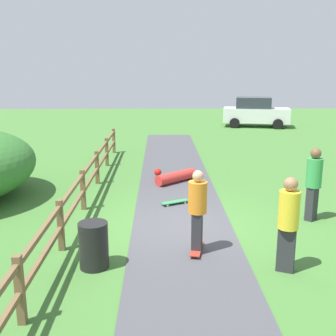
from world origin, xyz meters
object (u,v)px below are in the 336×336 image
Objects in this scene: skater_fallen at (174,177)px; skateboard_loose at (175,202)px; trash_bin at (94,245)px; bystander_yellow at (288,220)px; skater_riding at (197,207)px; parked_car_white at (255,112)px; bystander_green at (314,181)px.

skateboard_loose is (-0.07, -2.35, -0.11)m from skater_fallen.
bystander_yellow reaches higher than trash_bin.
trash_bin is 6.27m from skater_fallen.
parked_car_white is at bearing 73.75° from skater_riding.
bystander_yellow is at bearing -3.42° from trash_bin.
skater_fallen is (1.75, 6.02, -0.25)m from trash_bin.
skater_fallen is at bearing 92.87° from skater_riding.
trash_bin reaches higher than skater_fallen.
skater_fallen is at bearing 132.80° from bystander_green.
skater_fallen is 0.33× the size of parked_car_white.
skater_riding is 3.21m from skateboard_loose.
skateboard_loose is 0.44× the size of bystander_yellow.
trash_bin is 5.65m from bystander_green.
skater_fallen is at bearing -113.19° from parked_car_white.
parked_car_white is (7.53, 19.50, 0.51)m from trash_bin.
parked_car_white is (5.51, 18.89, -0.02)m from skater_riding.
trash_bin is at bearing -163.25° from skater_riding.
trash_bin is 1.12× the size of skateboard_loose.
bystander_yellow is at bearing -63.58° from skateboard_loose.
parked_car_white is (5.84, 15.83, 0.87)m from skateboard_loose.
bystander_green is (5.06, 2.44, 0.57)m from trash_bin.
bystander_green is (3.38, -1.22, 0.93)m from skateboard_loose.
skater_riding is at bearing 152.63° from bystander_yellow.
bystander_yellow is at bearing -118.54° from bystander_green.
bystander_green is 0.41× the size of parked_car_white.
parked_car_white is (5.78, 13.48, 0.76)m from skater_fallen.
trash_bin is at bearing 176.58° from bystander_yellow.
skater_riding is at bearing -106.25° from parked_car_white.
bystander_yellow is (1.93, -3.88, 0.92)m from skateboard_loose.
skateboard_loose is 0.18× the size of parked_car_white.
skater_riding is at bearing -148.89° from bystander_green.
bystander_green is at bearing 25.77° from trash_bin.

